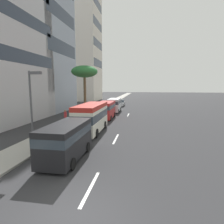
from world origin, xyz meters
TOP-DOWN VIEW (x-y plane):
  - ground_plane at (31.50, 0.00)m, footprint 198.00×198.00m
  - sidewalk_right at (31.50, 6.44)m, footprint 162.00×2.76m
  - lane_stripe_near at (2.17, 0.00)m, footprint 3.20×0.16m
  - lane_stripe_mid at (10.62, 0.00)m, footprint 3.20×0.16m
  - lane_stripe_far at (24.96, 0.00)m, footprint 3.20×0.16m
  - van_lead at (28.13, 2.85)m, footprint 4.84×2.15m
  - minibus_second at (12.70, 2.91)m, footprint 6.61×2.29m
  - van_third at (5.42, 2.56)m, footprint 5.08×2.14m
  - car_fourth at (37.93, 2.88)m, footprint 4.23×1.80m
  - van_fifth at (21.04, 3.03)m, footprint 5.29×2.23m
  - pedestrian_near_lamp at (15.13, 6.84)m, footprint 0.38×0.39m
  - palm_tree at (22.28, 6.61)m, footprint 4.03×4.03m
  - street_lamp at (6.14, 5.33)m, footprint 0.24×0.97m
  - office_tower_far at (54.04, 17.24)m, footprint 12.00×10.22m

SIDE VIEW (x-z plane):
  - ground_plane at x=31.50m, z-range 0.00..0.00m
  - lane_stripe_near at x=2.17m, z-range 0.00..0.01m
  - lane_stripe_mid at x=10.62m, z-range 0.00..0.01m
  - lane_stripe_far at x=24.96m, z-range 0.00..0.01m
  - sidewalk_right at x=31.50m, z-range 0.00..0.15m
  - car_fourth at x=37.93m, z-range -0.04..1.51m
  - pedestrian_near_lamp at x=15.13m, z-range 0.26..2.07m
  - van_third at x=5.42m, z-range 0.17..2.58m
  - van_lead at x=28.13m, z-range 0.18..2.63m
  - van_fifth at x=21.04m, z-range 0.18..2.66m
  - minibus_second at x=12.70m, z-range 0.15..3.11m
  - street_lamp at x=6.14m, z-range 0.91..6.67m
  - palm_tree at x=22.28m, z-range 3.00..10.76m
  - office_tower_far at x=54.04m, z-range 0.00..49.48m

